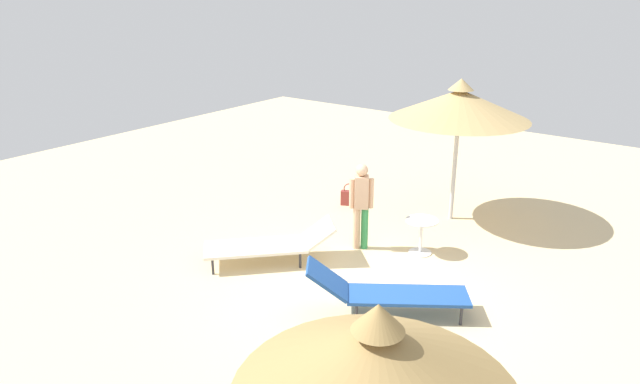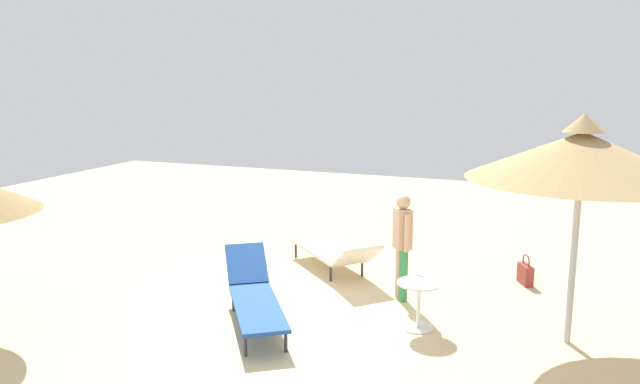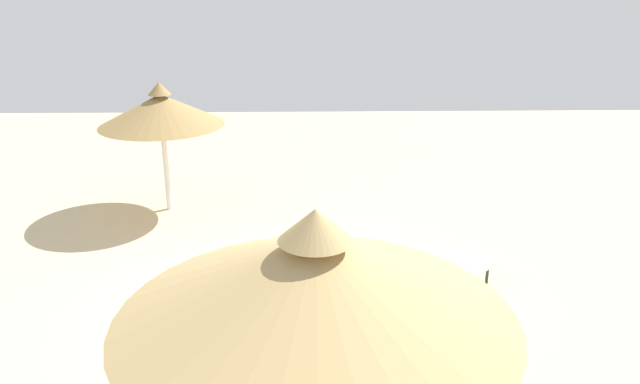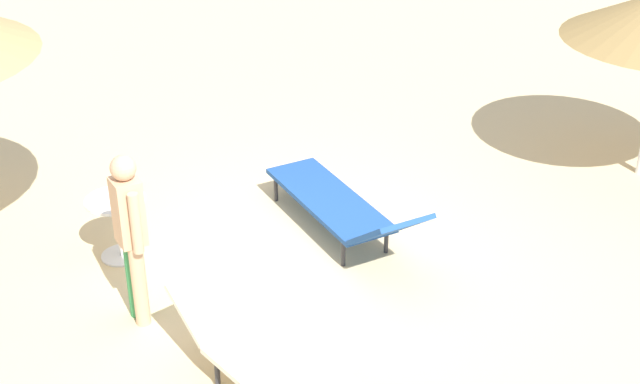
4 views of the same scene
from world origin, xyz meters
name	(u,v)px [view 1 (image 1 of 4)]	position (x,y,z in m)	size (l,w,h in m)	color
ground	(371,298)	(0.00, 0.00, -0.05)	(24.00, 24.00, 0.10)	beige
parasol_umbrella_edge	(376,362)	(2.28, -3.67, 1.90)	(2.26, 2.26, 2.40)	white
parasol_umbrella_front	(460,104)	(-0.37, 3.64, 2.37)	(2.72, 2.72, 2.87)	#B2B2B7
lounge_chair_near_left	(385,291)	(0.44, -0.36, 0.38)	(2.26, 1.81, 0.79)	#1E478C
lounge_chair_center	(271,244)	(-2.00, -0.08, 0.35)	(2.04, 2.09, 0.69)	silver
person_standing_near_right	(361,202)	(-1.08, 1.32, 0.90)	(0.37, 0.32, 1.60)	#338C4C
handbag	(349,197)	(-2.47, 3.01, 0.18)	(0.38, 0.28, 0.50)	maroon
side_table_round	(421,230)	(-0.10, 1.79, 0.44)	(0.58, 0.58, 0.64)	silver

